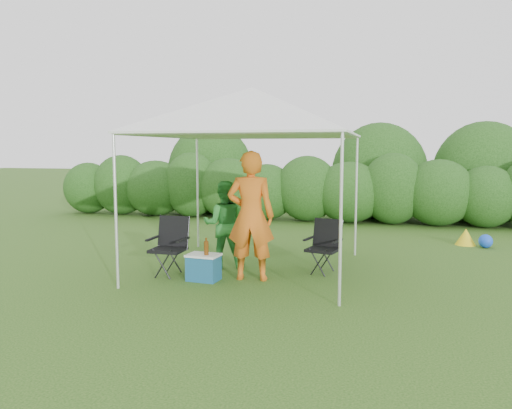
% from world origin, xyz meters
% --- Properties ---
extents(ground, '(70.00, 70.00, 0.00)m').
position_xyz_m(ground, '(0.00, 0.00, 0.00)').
color(ground, '#3A611E').
extents(hedge, '(14.67, 1.53, 1.80)m').
position_xyz_m(hedge, '(0.10, 6.00, 0.82)').
color(hedge, '#27551A').
rests_on(hedge, ground).
extents(canopy, '(3.10, 3.10, 2.83)m').
position_xyz_m(canopy, '(0.00, 0.50, 2.46)').
color(canopy, silver).
rests_on(canopy, ground).
extents(chair_right, '(0.59, 0.56, 0.82)m').
position_xyz_m(chair_right, '(1.12, 0.64, 0.46)').
color(chair_right, black).
rests_on(chair_right, ground).
extents(chair_left, '(0.55, 0.50, 0.88)m').
position_xyz_m(chair_left, '(-1.14, -0.08, 0.50)').
color(chair_left, black).
rests_on(chair_left, ground).
extents(man, '(0.74, 0.53, 1.88)m').
position_xyz_m(man, '(0.13, -0.08, 0.94)').
color(man, orange).
rests_on(man, ground).
extents(woman, '(0.78, 0.67, 1.39)m').
position_xyz_m(woman, '(-0.49, 0.57, 0.70)').
color(woman, '#2C8831').
rests_on(woman, ground).
extents(cooler, '(0.49, 0.37, 0.39)m').
position_xyz_m(cooler, '(-0.52, -0.30, 0.20)').
color(cooler, '#1B557E').
rests_on(cooler, ground).
extents(bottle, '(0.07, 0.07, 0.25)m').
position_xyz_m(bottle, '(-0.46, -0.34, 0.51)').
color(bottle, '#592D0C').
rests_on(bottle, cooler).
extents(lawn_toy, '(0.66, 0.55, 0.33)m').
position_xyz_m(lawn_toy, '(3.65, 3.48, 0.16)').
color(lawn_toy, yellow).
rests_on(lawn_toy, ground).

